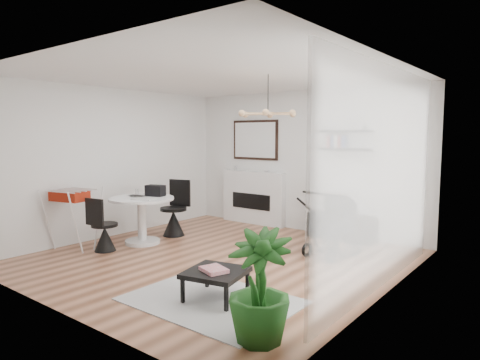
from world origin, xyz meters
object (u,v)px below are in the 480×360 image
Objects in this scene: tv_console at (341,227)px; dining_table at (142,213)px; drying_rack at (73,218)px; stroller at (334,227)px; fireplace at (253,191)px; coffee_table at (216,273)px; potted_plant at (259,286)px; crt_tv at (340,203)px.

dining_table reaches higher than tv_console.
drying_rack is 4.17m from stroller.
dining_table is at bearing -101.33° from fireplace.
coffee_table is at bearing -22.86° from dining_table.
dining_table is at bearing 157.14° from coffee_table.
fireplace is 5.19m from potted_plant.
stroller is (2.40, -1.17, -0.24)m from fireplace.
drying_rack is at bearing -107.34° from fireplace.
fireplace is 2.58m from dining_table.
potted_plant is (0.96, -0.51, 0.21)m from coffee_table.
drying_rack reaches higher than dining_table.
coffee_table is at bearing -15.58° from drying_rack.
stroller is (0.38, -1.03, -0.21)m from crt_tv.
coffee_table is at bearing -59.59° from fireplace.
drying_rack is at bearing -121.63° from dining_table.
tv_console is 1.07× the size of dining_table.
stroller reaches higher than coffee_table.
tv_console is 1.15× the size of potted_plant.
stroller is at bearing 20.98° from drying_rack.
crt_tv is at bearing 91.97° from coffee_table.
potted_plant is at bearing -28.04° from coffee_table.
tv_console is 0.44m from crt_tv.
crt_tv is at bearing -174.55° from tv_console.
drying_rack reaches higher than tv_console.
crt_tv is 0.47× the size of stroller.
potted_plant is (0.70, -2.98, 0.06)m from stroller.
stroller is 3.06m from potted_plant.
stroller is 1.38× the size of coffee_table.
drying_rack is (-3.13, -3.32, 0.30)m from tv_console.
fireplace is at bearing 126.73° from potted_plant.
drying_rack is at bearing -133.33° from tv_console.
fireplace reaches higher than coffee_table.
stroller reaches higher than dining_table.
potted_plant reaches higher than dining_table.
drying_rack is 0.98× the size of potted_plant.
dining_table is 3.21m from stroller.
fireplace is 2.17× the size of drying_rack.
tv_console is 3.51m from coffee_table.
potted_plant reaches higher than coffee_table.
stroller reaches higher than potted_plant.
crt_tv is 0.65× the size of coffee_table.
tv_console is at bearing -3.87° from fireplace.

